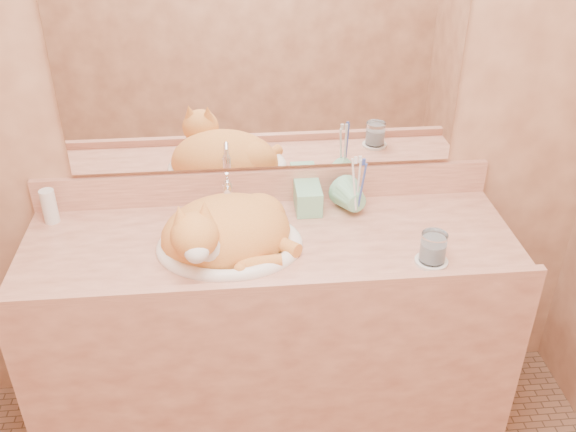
{
  "coord_description": "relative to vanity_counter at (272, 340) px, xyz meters",
  "views": [
    {
      "loc": [
        -0.1,
        -0.99,
        2.0
      ],
      "look_at": [
        0.06,
        0.7,
        0.95
      ],
      "focal_mm": 40.0,
      "sensor_mm": 36.0,
      "label": 1
    }
  ],
  "objects": [
    {
      "name": "faucet",
      "position": [
        -0.13,
        0.16,
        0.5
      ],
      "size": [
        0.04,
        0.11,
        0.16
      ],
      "primitive_type": null,
      "rotation": [
        0.0,
        0.0,
        -0.01
      ],
      "color": "white",
      "rests_on": "vanity_counter"
    },
    {
      "name": "sink_basin",
      "position": [
        -0.13,
        -0.02,
        0.5
      ],
      "size": [
        0.49,
        0.42,
        0.14
      ],
      "primitive_type": null,
      "rotation": [
        0.0,
        0.0,
        0.09
      ],
      "color": "white",
      "rests_on": "vanity_counter"
    },
    {
      "name": "water_glass",
      "position": [
        0.48,
        -0.17,
        0.48
      ],
      "size": [
        0.08,
        0.08,
        0.09
      ],
      "primitive_type": "cylinder",
      "color": "white",
      "rests_on": "saucer"
    },
    {
      "name": "lotion_bottle",
      "position": [
        -0.73,
        0.19,
        0.48
      ],
      "size": [
        0.05,
        0.05,
        0.12
      ],
      "primitive_type": "cylinder",
      "color": "white",
      "rests_on": "vanity_counter"
    },
    {
      "name": "cat",
      "position": [
        -0.15,
        -0.03,
        0.49
      ],
      "size": [
        0.49,
        0.43,
        0.23
      ],
      "primitive_type": null,
      "rotation": [
        0.0,
        0.0,
        0.24
      ],
      "color": "orange",
      "rests_on": "sink_basin"
    },
    {
      "name": "mirror",
      "position": [
        0.0,
        0.26,
        0.97
      ],
      "size": [
        1.3,
        0.02,
        0.8
      ],
      "primitive_type": "cube",
      "color": "white",
      "rests_on": "wall_back"
    },
    {
      "name": "soap_dispenser",
      "position": [
        0.15,
        0.12,
        0.52
      ],
      "size": [
        0.09,
        0.09,
        0.2
      ],
      "primitive_type": "imported",
      "rotation": [
        0.0,
        0.0,
        -0.0
      ],
      "color": "#80CCA0",
      "rests_on": "vanity_counter"
    },
    {
      "name": "toothbrush_cup",
      "position": [
        0.3,
        0.11,
        0.48
      ],
      "size": [
        0.14,
        0.14,
        0.11
      ],
      "primitive_type": "imported",
      "rotation": [
        0.0,
        0.0,
        0.28
      ],
      "color": "#80CCA0",
      "rests_on": "vanity_counter"
    },
    {
      "name": "toothbrushes",
      "position": [
        0.3,
        0.11,
        0.56
      ],
      "size": [
        0.04,
        0.04,
        0.24
      ],
      "primitive_type": null,
      "color": "white",
      "rests_on": "toothbrush_cup"
    },
    {
      "name": "wall_back",
      "position": [
        0.0,
        0.28,
        0.82
      ],
      "size": [
        2.4,
        0.02,
        2.5
      ],
      "primitive_type": "cube",
      "color": "#9A6246",
      "rests_on": "ground"
    },
    {
      "name": "vanity_counter",
      "position": [
        0.0,
        0.0,
        0.0
      ],
      "size": [
        1.6,
        0.55,
        0.85
      ],
      "primitive_type": null,
      "color": "#9F5C47",
      "rests_on": "floor"
    },
    {
      "name": "saucer",
      "position": [
        0.48,
        -0.17,
        0.43
      ],
      "size": [
        0.1,
        0.1,
        0.01
      ],
      "primitive_type": "cylinder",
      "color": "silver",
      "rests_on": "vanity_counter"
    }
  ]
}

